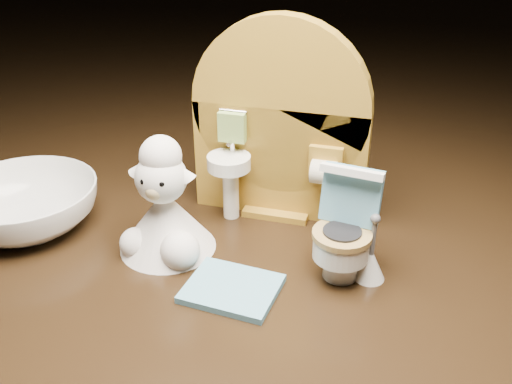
% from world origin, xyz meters
% --- Properties ---
extents(backdrop_panel, '(0.13, 0.05, 0.15)m').
position_xyz_m(backdrop_panel, '(-0.00, 0.06, 0.07)').
color(backdrop_panel, '#A47822').
rests_on(backdrop_panel, ground).
extents(toy_toilet, '(0.04, 0.05, 0.07)m').
position_xyz_m(toy_toilet, '(0.06, 0.00, 0.03)').
color(toy_toilet, white).
rests_on(toy_toilet, ground).
extents(bath_mat, '(0.06, 0.05, 0.00)m').
position_xyz_m(bath_mat, '(-0.00, -0.04, 0.00)').
color(bath_mat, '#61A2BD').
rests_on(bath_mat, ground).
extents(toilet_brush, '(0.02, 0.02, 0.05)m').
position_xyz_m(toilet_brush, '(0.08, -0.00, 0.01)').
color(toilet_brush, white).
rests_on(toilet_brush, ground).
extents(plush_lamb, '(0.07, 0.07, 0.09)m').
position_xyz_m(plush_lamb, '(-0.06, -0.01, 0.03)').
color(plush_lamb, white).
rests_on(plush_lamb, ground).
extents(ceramic_bowl, '(0.11, 0.11, 0.03)m').
position_xyz_m(ceramic_bowl, '(-0.17, -0.01, 0.02)').
color(ceramic_bowl, white).
rests_on(ceramic_bowl, ground).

